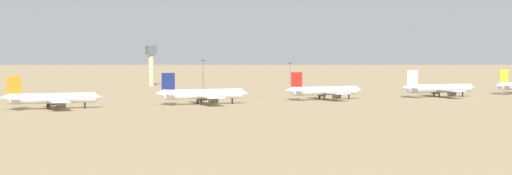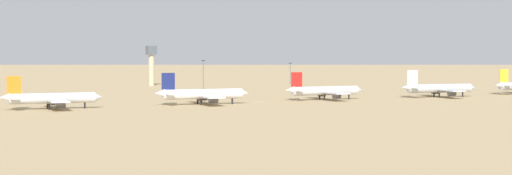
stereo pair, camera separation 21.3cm
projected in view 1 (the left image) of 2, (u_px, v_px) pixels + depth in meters
name	position (u px, v px, depth m)	size (l,w,h in m)	color
ground	(259.00, 102.00, 351.78)	(4000.00, 4000.00, 0.00)	tan
ridge_east	(190.00, 31.00, 1312.94)	(389.62, 240.74, 87.43)	gray
ridge_far_east	(247.00, 31.00, 1607.75)	(316.73, 255.59, 98.27)	gray
parked_jet_orange_1	(51.00, 98.00, 312.95)	(36.84, 31.05, 12.16)	silver
parked_jet_navy_2	(202.00, 94.00, 336.84)	(37.99, 32.08, 12.54)	white
parked_jet_red_3	(324.00, 91.00, 365.27)	(36.04, 30.29, 11.91)	silver
parked_jet_white_4	(439.00, 88.00, 383.71)	(36.94, 31.32, 12.20)	silver
control_tower	(151.00, 62.00, 488.34)	(5.20, 5.20, 22.71)	#C6B793
light_pole_west	(203.00, 73.00, 444.29)	(1.80, 0.50, 15.38)	#59595E
light_pole_mid	(290.00, 71.00, 513.02)	(1.80, 0.50, 12.59)	#59595E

